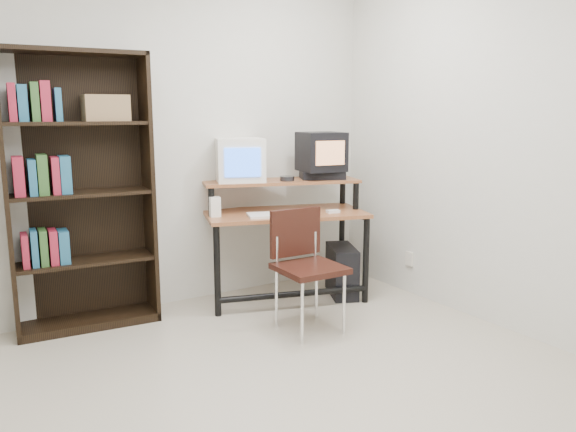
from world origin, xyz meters
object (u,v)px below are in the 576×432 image
crt_monitor (240,160)px  crt_tv (321,152)px  computer_desk (284,216)px  bookshelf (80,190)px  pc_tower (342,271)px  school_chair (304,257)px

crt_monitor → crt_tv: 0.69m
computer_desk → crt_monitor: 0.58m
crt_tv → bookshelf: 1.94m
crt_monitor → bookshelf: size_ratio=0.25×
pc_tower → school_chair: (-0.68, -0.45, 0.32)m
computer_desk → bookshelf: size_ratio=0.73×
computer_desk → school_chair: computer_desk is taller
school_chair → bookshelf: (-1.31, 0.90, 0.47)m
crt_tv → school_chair: (-0.60, -0.65, -0.68)m
crt_tv → school_chair: crt_tv is taller
crt_monitor → bookshelf: 1.28m
crt_tv → bookshelf: bookshelf is taller
pc_tower → bookshelf: (-2.00, 0.45, 0.79)m
crt_monitor → school_chair: crt_monitor is taller
crt_tv → school_chair: 1.11m
crt_monitor → school_chair: (0.05, -0.89, -0.62)m
crt_tv → pc_tower: 1.03m
pc_tower → school_chair: 0.88m
crt_tv → school_chair: size_ratio=0.46×
computer_desk → pc_tower: computer_desk is taller
computer_desk → school_chair: (-0.24, -0.66, -0.17)m
crt_tv → bookshelf: (-1.91, 0.25, -0.22)m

